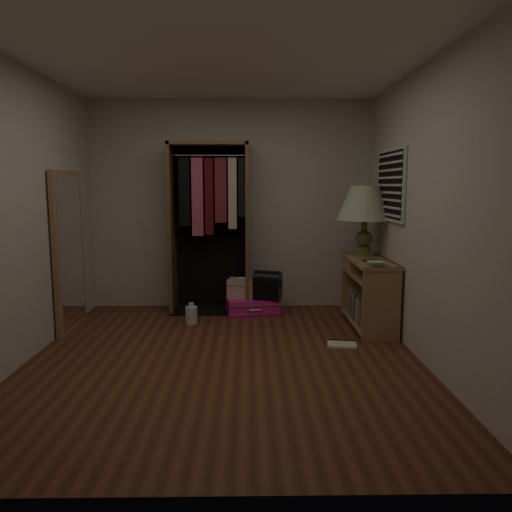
# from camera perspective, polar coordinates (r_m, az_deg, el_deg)

# --- Properties ---
(ground) EXTENTS (4.00, 4.00, 0.00)m
(ground) POSITION_cam_1_polar(r_m,az_deg,el_deg) (4.59, -3.63, -11.66)
(ground) COLOR #542918
(ground) RESTS_ON ground
(room_walls) EXTENTS (3.52, 4.02, 2.60)m
(room_walls) POSITION_cam_1_polar(r_m,az_deg,el_deg) (4.36, -2.79, 7.44)
(room_walls) COLOR beige
(room_walls) RESTS_ON ground
(console_bookshelf) EXTENTS (0.42, 1.12, 0.75)m
(console_bookshelf) POSITION_cam_1_polar(r_m,az_deg,el_deg) (5.61, 12.75, -3.92)
(console_bookshelf) COLOR #99724A
(console_bookshelf) RESTS_ON ground
(open_wardrobe) EXTENTS (0.95, 0.50, 2.05)m
(open_wardrobe) POSITION_cam_1_polar(r_m,az_deg,el_deg) (6.11, -5.26, 4.90)
(open_wardrobe) COLOR brown
(open_wardrobe) RESTS_ON ground
(floor_mirror) EXTENTS (0.06, 0.80, 1.70)m
(floor_mirror) POSITION_cam_1_polar(r_m,az_deg,el_deg) (5.69, -20.61, 0.52)
(floor_mirror) COLOR #A4754F
(floor_mirror) RESTS_ON ground
(pink_suitcase) EXTENTS (0.70, 0.55, 0.19)m
(pink_suitcase) POSITION_cam_1_polar(r_m,az_deg,el_deg) (6.09, -0.41, -5.69)
(pink_suitcase) COLOR #D51A85
(pink_suitcase) RESTS_ON ground
(train_case) EXTENTS (0.37, 0.29, 0.24)m
(train_case) POSITION_cam_1_polar(r_m,az_deg,el_deg) (6.09, -1.62, -3.65)
(train_case) COLOR tan
(train_case) RESTS_ON pink_suitcase
(black_bag) EXTENTS (0.36, 0.29, 0.35)m
(black_bag) POSITION_cam_1_polar(r_m,az_deg,el_deg) (5.97, 1.34, -3.28)
(black_bag) COLOR black
(black_bag) RESTS_ON pink_suitcase
(table_lamp) EXTENTS (0.82, 0.82, 0.79)m
(table_lamp) POSITION_cam_1_polar(r_m,az_deg,el_deg) (5.80, 12.33, 5.75)
(table_lamp) COLOR #525C2C
(table_lamp) RESTS_ON console_bookshelf
(brass_tray) EXTENTS (0.27, 0.27, 0.01)m
(brass_tray) POSITION_cam_1_polar(r_m,az_deg,el_deg) (5.40, 13.29, -0.56)
(brass_tray) COLOR olive
(brass_tray) RESTS_ON console_bookshelf
(ceramic_bowl) EXTENTS (0.21, 0.21, 0.05)m
(ceramic_bowl) POSITION_cam_1_polar(r_m,az_deg,el_deg) (5.12, 13.50, -0.85)
(ceramic_bowl) COLOR #9EBDA4
(ceramic_bowl) RESTS_ON console_bookshelf
(white_jug) EXTENTS (0.18, 0.18, 0.24)m
(white_jug) POSITION_cam_1_polar(r_m,az_deg,el_deg) (5.71, -7.39, -6.66)
(white_jug) COLOR silver
(white_jug) RESTS_ON ground
(floor_book) EXTENTS (0.31, 0.26, 0.03)m
(floor_book) POSITION_cam_1_polar(r_m,az_deg,el_deg) (5.02, 9.78, -9.86)
(floor_book) COLOR beige
(floor_book) RESTS_ON ground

